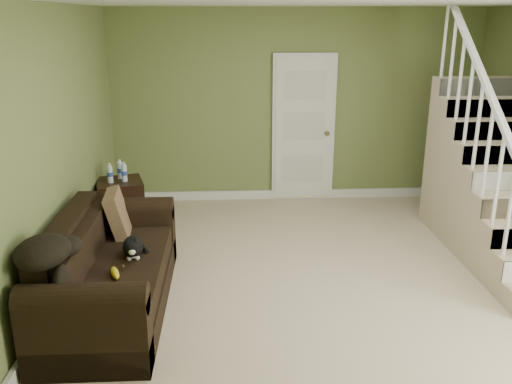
{
  "coord_description": "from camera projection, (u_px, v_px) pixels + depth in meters",
  "views": [
    {
      "loc": [
        -0.93,
        -4.58,
        2.48
      ],
      "look_at": [
        -0.67,
        0.42,
        0.85
      ],
      "focal_mm": 38.0,
      "sensor_mm": 36.0,
      "label": 1
    }
  ],
  "objects": [
    {
      "name": "floor",
      "position": [
        329.0,
        289.0,
        5.17
      ],
      "size": [
        5.0,
        5.5,
        0.01
      ],
      "primitive_type": "cube",
      "color": "tan",
      "rests_on": "ground"
    },
    {
      "name": "ceiling",
      "position": [
        342.0,
        0.0,
        4.36
      ],
      "size": [
        5.0,
        5.5,
        0.01
      ],
      "primitive_type": "cube",
      "color": "white",
      "rests_on": "wall_back"
    },
    {
      "name": "wall_back",
      "position": [
        296.0,
        107.0,
        7.38
      ],
      "size": [
        5.0,
        0.04,
        2.6
      ],
      "primitive_type": "cube",
      "color": "olive",
      "rests_on": "floor"
    },
    {
      "name": "wall_front",
      "position": [
        466.0,
        327.0,
        2.15
      ],
      "size": [
        5.0,
        0.04,
        2.6
      ],
      "primitive_type": "cube",
      "color": "olive",
      "rests_on": "floor"
    },
    {
      "name": "wall_left",
      "position": [
        46.0,
        160.0,
        4.64
      ],
      "size": [
        0.04,
        5.5,
        2.6
      ],
      "primitive_type": "cube",
      "color": "olive",
      "rests_on": "floor"
    },
    {
      "name": "baseboard_back",
      "position": [
        295.0,
        194.0,
        7.73
      ],
      "size": [
        5.0,
        0.04,
        0.12
      ],
      "primitive_type": "cube",
      "color": "white",
      "rests_on": "floor"
    },
    {
      "name": "baseboard_left",
      "position": [
        65.0,
        290.0,
        5.03
      ],
      "size": [
        0.04,
        5.5,
        0.12
      ],
      "primitive_type": "cube",
      "color": "white",
      "rests_on": "floor"
    },
    {
      "name": "door",
      "position": [
        304.0,
        129.0,
        7.43
      ],
      "size": [
        0.86,
        0.12,
        2.02
      ],
      "color": "white",
      "rests_on": "floor"
    },
    {
      "name": "staircase",
      "position": [
        494.0,
        191.0,
        5.99
      ],
      "size": [
        1.0,
        2.51,
        2.82
      ],
      "color": "tan",
      "rests_on": "floor"
    },
    {
      "name": "sofa",
      "position": [
        107.0,
        275.0,
        4.74
      ],
      "size": [
        0.91,
        2.11,
        0.83
      ],
      "color": "black",
      "rests_on": "floor"
    },
    {
      "name": "side_table",
      "position": [
        121.0,
        205.0,
        6.49
      ],
      "size": [
        0.64,
        0.64,
        0.86
      ],
      "rotation": [
        0.0,
        0.0,
        0.27
      ],
      "color": "black",
      "rests_on": "floor"
    },
    {
      "name": "cat",
      "position": [
        133.0,
        247.0,
        4.76
      ],
      "size": [
        0.26,
        0.48,
        0.23
      ],
      "rotation": [
        0.0,
        0.0,
        0.13
      ],
      "color": "black",
      "rests_on": "sofa"
    },
    {
      "name": "banana",
      "position": [
        115.0,
        273.0,
        4.42
      ],
      "size": [
        0.13,
        0.22,
        0.06
      ],
      "primitive_type": "ellipsoid",
      "rotation": [
        0.0,
        0.0,
        0.35
      ],
      "color": "yellow",
      "rests_on": "sofa"
    },
    {
      "name": "throw_pillow",
      "position": [
        118.0,
        215.0,
        5.26
      ],
      "size": [
        0.27,
        0.49,
        0.49
      ],
      "primitive_type": "cube",
      "rotation": [
        0.0,
        -0.24,
        0.1
      ],
      "color": "#45291B",
      "rests_on": "sofa"
    },
    {
      "name": "throw_blanket",
      "position": [
        43.0,
        252.0,
        3.9
      ],
      "size": [
        0.39,
        0.51,
        0.21
      ],
      "primitive_type": "ellipsoid",
      "rotation": [
        0.0,
        0.0,
        0.01
      ],
      "color": "black",
      "rests_on": "sofa"
    }
  ]
}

